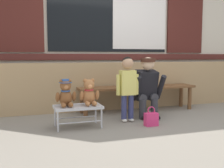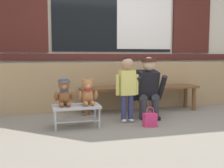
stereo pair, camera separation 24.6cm
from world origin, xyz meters
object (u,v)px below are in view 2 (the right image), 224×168
at_px(teddy_bear_with_hat, 64,93).
at_px(handbag_on_ground, 150,119).
at_px(small_display_bench, 76,108).
at_px(wooden_bench_long, 140,90).
at_px(teddy_bear_plain, 88,93).
at_px(child_standing, 127,82).
at_px(adult_crouching, 148,87).

xyz_separation_m(teddy_bear_with_hat, handbag_on_ground, (1.14, -0.25, -0.38)).
bearing_deg(teddy_bear_with_hat, small_display_bench, -0.77).
relative_size(teddy_bear_with_hat, handbag_on_ground, 1.34).
bearing_deg(wooden_bench_long, teddy_bear_plain, -144.74).
xyz_separation_m(small_display_bench, child_standing, (0.76, 0.09, 0.33)).
xyz_separation_m(child_standing, adult_crouching, (0.39, 0.16, -0.11)).
height_order(wooden_bench_long, small_display_bench, wooden_bench_long).
bearing_deg(teddy_bear_plain, child_standing, 8.69).
height_order(small_display_bench, handbag_on_ground, small_display_bench).
bearing_deg(teddy_bear_plain, adult_crouching, 14.35).
bearing_deg(handbag_on_ground, teddy_bear_with_hat, 167.83).
relative_size(small_display_bench, adult_crouching, 0.67).
bearing_deg(child_standing, small_display_bench, -173.02).
height_order(wooden_bench_long, child_standing, child_standing).
bearing_deg(child_standing, teddy_bear_plain, -171.31).
height_order(wooden_bench_long, handbag_on_ground, wooden_bench_long).
bearing_deg(adult_crouching, teddy_bear_plain, -165.65).
bearing_deg(teddy_bear_with_hat, teddy_bear_plain, -0.13).
distance_m(teddy_bear_plain, handbag_on_ground, 0.93).
bearing_deg(small_display_bench, wooden_bench_long, 31.60).
relative_size(small_display_bench, handbag_on_ground, 2.35).
relative_size(wooden_bench_long, adult_crouching, 2.21).
xyz_separation_m(wooden_bench_long, teddy_bear_plain, (-1.06, -0.75, 0.09)).
xyz_separation_m(small_display_bench, teddy_bear_with_hat, (-0.16, 0.00, 0.21)).
relative_size(child_standing, adult_crouching, 1.01).
bearing_deg(child_standing, teddy_bear_with_hat, -174.36).
height_order(small_display_bench, teddy_bear_plain, teddy_bear_plain).
bearing_deg(teddy_bear_with_hat, wooden_bench_long, 28.46).
bearing_deg(handbag_on_ground, adult_crouching, 70.97).
xyz_separation_m(teddy_bear_with_hat, child_standing, (0.92, 0.09, 0.12)).
relative_size(wooden_bench_long, handbag_on_ground, 7.72).
distance_m(adult_crouching, handbag_on_ground, 0.65).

